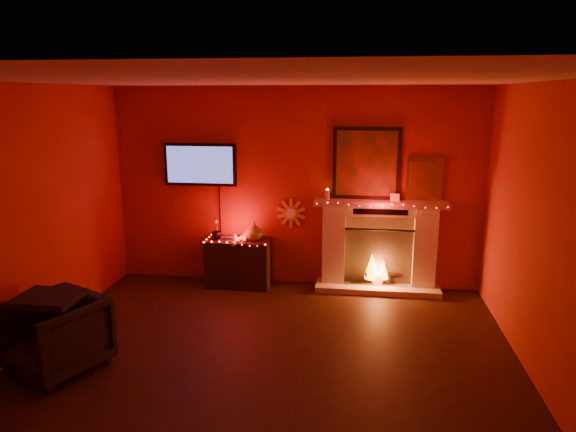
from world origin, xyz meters
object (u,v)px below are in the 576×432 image
(sunburst_clock, at_px, (291,213))
(console_table, at_px, (239,260))
(fireplace, at_px, (378,237))
(tv, at_px, (200,165))
(armchair, at_px, (56,335))

(sunburst_clock, relative_size, console_table, 0.44)
(fireplace, height_order, tv, fireplace)
(tv, height_order, armchair, tv)
(fireplace, bearing_deg, armchair, -140.27)
(tv, xyz_separation_m, armchair, (-0.65, -2.63, -1.29))
(sunburst_clock, height_order, armchair, sunburst_clock)
(tv, bearing_deg, armchair, -103.89)
(fireplace, xyz_separation_m, tv, (-2.44, 0.06, 0.92))
(console_table, bearing_deg, tv, 160.90)
(tv, xyz_separation_m, sunburst_clock, (1.25, 0.03, -0.65))
(sunburst_clock, relative_size, armchair, 0.50)
(fireplace, height_order, armchair, fireplace)
(tv, relative_size, console_table, 1.35)
(tv, distance_m, armchair, 3.00)
(sunburst_clock, distance_m, console_table, 0.96)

